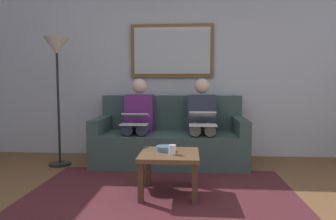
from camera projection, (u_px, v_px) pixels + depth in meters
wall_rear at (172, 68)px, 4.52m from camera, size 6.00×0.12×2.60m
area_rug at (162, 195)px, 2.89m from camera, size 2.60×1.80×0.01m
couch at (170, 139)px, 4.12m from camera, size 1.98×0.90×0.90m
framed_mirror at (172, 51)px, 4.40m from camera, size 1.21×0.05×0.77m
coffee_table at (169, 159)px, 2.90m from camera, size 0.56×0.56×0.40m
cup at (172, 150)px, 2.83m from camera, size 0.07×0.07×0.09m
bowl at (165, 148)px, 2.97m from camera, size 0.18×0.18×0.05m
person_left at (202, 119)px, 4.00m from camera, size 0.38×0.58×1.14m
laptop_white at (203, 119)px, 3.76m from camera, size 0.33×0.38×0.17m
person_right at (138, 118)px, 4.06m from camera, size 0.38×0.58×1.14m
laptop_silver at (135, 119)px, 3.81m from camera, size 0.34×0.33×0.14m
standing_lamp at (57, 60)px, 3.87m from camera, size 0.32×0.32×1.66m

